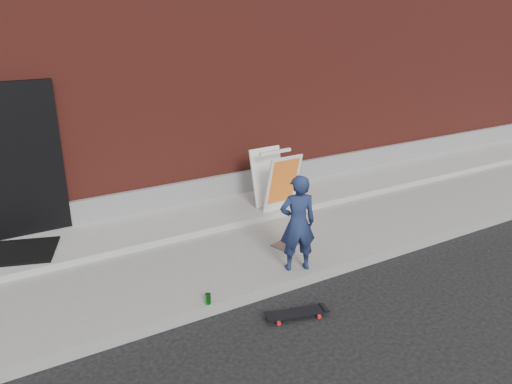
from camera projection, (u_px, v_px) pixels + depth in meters
ground at (287, 292)px, 6.45m from camera, size 80.00×80.00×0.00m
sidewalk at (233, 243)px, 7.64m from camera, size 20.00×3.00×0.15m
apron at (208, 215)px, 8.33m from camera, size 20.00×1.20×0.10m
building at (118, 53)px, 11.26m from camera, size 20.00×8.10×5.00m
child at (298, 223)px, 6.51m from camera, size 0.56×0.46×1.33m
skateboard at (297, 313)px, 5.89m from camera, size 0.75×0.36×0.08m
pizza_sign at (276, 180)px, 8.35m from camera, size 0.63×0.73×1.00m
soda_can at (208, 299)px, 5.90m from camera, size 0.08×0.08×0.13m
doormat at (18, 252)px, 6.94m from camera, size 1.19×1.07×0.03m
utility_plate at (287, 244)px, 7.42m from camera, size 0.50×0.39×0.01m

